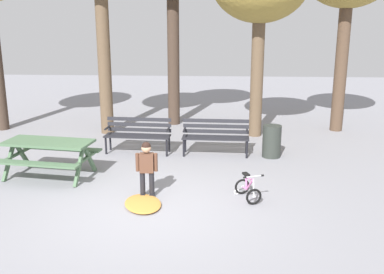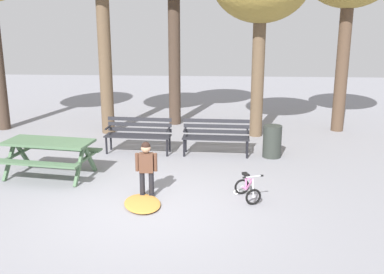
{
  "view_description": "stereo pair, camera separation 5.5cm",
  "coord_description": "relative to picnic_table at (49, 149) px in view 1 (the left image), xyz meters",
  "views": [
    {
      "loc": [
        1.18,
        -7.23,
        3.27
      ],
      "look_at": [
        0.66,
        1.74,
        0.85
      ],
      "focal_mm": 42.25,
      "sensor_mm": 36.0,
      "label": 1
    },
    {
      "loc": [
        1.23,
        -7.23,
        3.27
      ],
      "look_at": [
        0.66,
        1.74,
        0.85
      ],
      "focal_mm": 42.25,
      "sensor_mm": 36.0,
      "label": 2
    }
  ],
  "objects": [
    {
      "name": "park_bench_left",
      "position": [
        3.45,
        1.76,
        -0.08
      ],
      "size": [
        1.61,
        0.51,
        0.85
      ],
      "color": "#232328",
      "rests_on": "ground"
    },
    {
      "name": "ground",
      "position": [
        2.31,
        -1.55,
        -0.59
      ],
      "size": [
        36.0,
        36.0,
        0.0
      ],
      "primitive_type": "plane",
      "color": "gray"
    },
    {
      "name": "kids_bicycle",
      "position": [
        4.06,
        -1.0,
        -0.39
      ],
      "size": [
        0.52,
        0.63,
        0.54
      ],
      "color": "black",
      "rests_on": "ground"
    },
    {
      "name": "park_bench_far_left",
      "position": [
        1.55,
        1.82,
        -0.08
      ],
      "size": [
        1.63,
        0.56,
        0.85
      ],
      "color": "#232328",
      "rests_on": "ground"
    },
    {
      "name": "child_standing",
      "position": [
        2.21,
        -1.0,
        0.03
      ],
      "size": [
        0.41,
        0.18,
        1.06
      ],
      "color": "black",
      "rests_on": "ground"
    },
    {
      "name": "picnic_table",
      "position": [
        0.0,
        0.0,
        0.0
      ],
      "size": [
        1.97,
        1.58,
        0.79
      ],
      "color": "#4C6B4C",
      "rests_on": "ground"
    },
    {
      "name": "leaf_pile",
      "position": [
        2.18,
        -1.4,
        -0.56
      ],
      "size": [
        0.89,
        1.07,
        0.07
      ],
      "primitive_type": "ellipsoid",
      "rotation": [
        0.0,
        0.0,
        1.89
      ],
      "color": "#C68438",
      "rests_on": "ground"
    },
    {
      "name": "trash_bin",
      "position": [
        4.79,
        1.64,
        -0.21
      ],
      "size": [
        0.44,
        0.44,
        0.77
      ],
      "primitive_type": "cylinder",
      "color": "#2D332D",
      "rests_on": "ground"
    }
  ]
}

